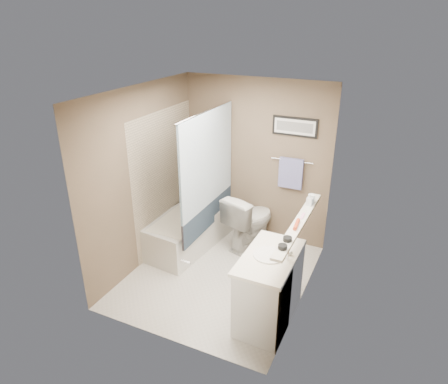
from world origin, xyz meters
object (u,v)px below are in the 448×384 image
at_px(candle_bowl_near, 283,247).
at_px(soap_bottle, 310,200).
at_px(candle_bowl_far, 287,239).
at_px(hair_brush_front, 297,224).
at_px(vanity, 269,290).
at_px(bathtub, 189,229).
at_px(toilet, 250,220).
at_px(glass_jar, 311,199).

distance_m(candle_bowl_near, soap_bottle, 1.05).
xyz_separation_m(candle_bowl_far, hair_brush_front, (0.00, 0.33, 0.00)).
height_order(vanity, soap_bottle, soap_bottle).
height_order(bathtub, toilet, toilet).
xyz_separation_m(vanity, glass_jar, (0.19, 0.89, 0.77)).
xyz_separation_m(candle_bowl_near, glass_jar, (0.00, 1.13, 0.03)).
xyz_separation_m(candle_bowl_far, glass_jar, (0.00, 0.97, 0.03)).
relative_size(bathtub, soap_bottle, 10.38).
bearing_deg(candle_bowl_far, toilet, 123.12).
xyz_separation_m(candle_bowl_near, hair_brush_front, (0.00, 0.49, 0.00)).
xyz_separation_m(bathtub, glass_jar, (1.79, -0.15, 0.92)).
relative_size(bathtub, vanity, 1.67).
bearing_deg(candle_bowl_near, toilet, 120.47).
bearing_deg(toilet, candle_bowl_near, 136.81).
bearing_deg(toilet, glass_jar, 168.71).
bearing_deg(bathtub, candle_bowl_far, -25.86).
distance_m(vanity, soap_bottle, 1.14).
height_order(vanity, hair_brush_front, hair_brush_front).
distance_m(candle_bowl_near, hair_brush_front, 0.49).
bearing_deg(candle_bowl_near, glass_jar, 90.00).
height_order(bathtub, candle_bowl_far, candle_bowl_far).
bearing_deg(bathtub, hair_brush_front, -17.65).
bearing_deg(glass_jar, candle_bowl_far, -90.00).
distance_m(candle_bowl_far, soap_bottle, 0.89).
distance_m(bathtub, toilet, 0.91).
xyz_separation_m(toilet, candle_bowl_far, (0.96, -1.47, 0.72)).
height_order(toilet, candle_bowl_near, candle_bowl_near).
xyz_separation_m(toilet, glass_jar, (0.96, -0.50, 0.75)).
height_order(candle_bowl_near, glass_jar, glass_jar).
bearing_deg(bathtub, glass_jar, 1.45).
bearing_deg(candle_bowl_far, hair_brush_front, 90.00).
relative_size(toilet, hair_brush_front, 3.82).
relative_size(vanity, glass_jar, 9.00).
bearing_deg(candle_bowl_near, candle_bowl_far, 90.00).
relative_size(candle_bowl_near, hair_brush_front, 0.41).
height_order(hair_brush_front, glass_jar, glass_jar).
bearing_deg(glass_jar, hair_brush_front, -90.00).
height_order(hair_brush_front, soap_bottle, soap_bottle).
xyz_separation_m(toilet, soap_bottle, (0.96, -0.59, 0.77)).
xyz_separation_m(vanity, candle_bowl_near, (0.19, -0.24, 0.73)).
relative_size(candle_bowl_far, soap_bottle, 0.62).
xyz_separation_m(bathtub, candle_bowl_far, (1.79, -1.12, 0.89)).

